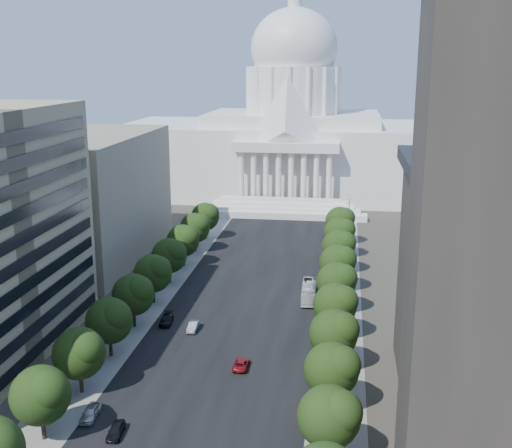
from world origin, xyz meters
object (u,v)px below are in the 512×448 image
at_px(car_dark_a, 116,430).
at_px(city_bus, 309,292).
at_px(car_silver, 193,326).
at_px(car_red, 241,364).
at_px(car_parked, 90,413).
at_px(car_dark_b, 166,320).

relative_size(car_dark_a, city_bus, 0.38).
bearing_deg(car_silver, car_red, -50.88).
xyz_separation_m(car_dark_a, car_parked, (-4.85, 3.50, 0.06)).
bearing_deg(car_silver, car_dark_b, 157.23).
xyz_separation_m(car_red, car_dark_b, (-16.44, 15.43, 0.11)).
bearing_deg(car_red, car_parked, 44.46).
bearing_deg(city_bus, car_red, -106.69).
distance_m(car_dark_a, car_dark_b, 36.35).
xyz_separation_m(car_dark_b, city_bus, (25.13, 16.22, 0.85)).
bearing_deg(car_parked, car_dark_b, 84.02).
height_order(car_parked, city_bus, city_bus).
bearing_deg(car_red, car_silver, -50.05).
relative_size(car_silver, car_red, 0.96).
distance_m(car_red, city_bus, 32.83).
xyz_separation_m(car_silver, car_dark_b, (-5.57, 2.29, 0.02)).
distance_m(car_dark_a, city_bus, 56.71).
height_order(car_dark_a, city_bus, city_bus).
bearing_deg(city_bus, car_dark_a, -113.78).
height_order(car_red, car_dark_b, car_dark_b).
height_order(car_dark_a, car_parked, car_parked).
bearing_deg(car_silver, car_parked, -103.32).
relative_size(car_parked, city_bus, 0.42).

